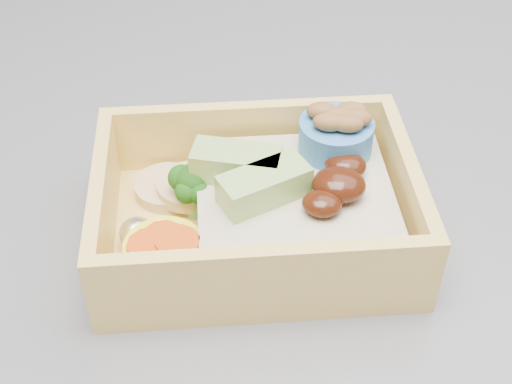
# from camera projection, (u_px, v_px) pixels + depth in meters

# --- Properties ---
(bento_box) EXTENTS (0.19, 0.16, 0.06)m
(bento_box) POSITION_uv_depth(u_px,v_px,m) (266.00, 204.00, 0.39)
(bento_box) COLOR #F1C763
(bento_box) RESTS_ON island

